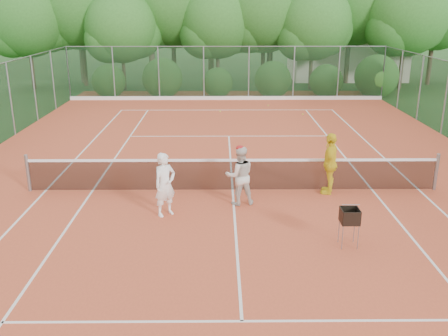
{
  "coord_description": "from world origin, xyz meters",
  "views": [
    {
      "loc": [
        -0.37,
        -13.72,
        5.17
      ],
      "look_at": [
        -0.26,
        -1.2,
        1.1
      ],
      "focal_mm": 40.0,
      "sensor_mm": 36.0,
      "label": 1
    }
  ],
  "objects_px": {
    "player_yellow": "(330,163)",
    "ball_hopper": "(350,217)",
    "player_white": "(165,185)",
    "player_center_grp": "(240,175)"
  },
  "relations": [
    {
      "from": "player_yellow",
      "to": "ball_hopper",
      "type": "height_order",
      "value": "player_yellow"
    },
    {
      "from": "player_yellow",
      "to": "ball_hopper",
      "type": "xyz_separation_m",
      "value": [
        -0.26,
        -3.36,
        -0.18
      ]
    },
    {
      "from": "player_white",
      "to": "player_center_grp",
      "type": "bearing_deg",
      "value": -18.2
    },
    {
      "from": "ball_hopper",
      "to": "player_yellow",
      "type": "bearing_deg",
      "value": 61.52
    },
    {
      "from": "player_white",
      "to": "player_center_grp",
      "type": "relative_size",
      "value": 1.0
    },
    {
      "from": "player_center_grp",
      "to": "player_yellow",
      "type": "xyz_separation_m",
      "value": [
        2.61,
        0.83,
        0.07
      ]
    },
    {
      "from": "player_center_grp",
      "to": "ball_hopper",
      "type": "xyz_separation_m",
      "value": [
        2.35,
        -2.53,
        -0.11
      ]
    },
    {
      "from": "player_center_grp",
      "to": "player_yellow",
      "type": "relative_size",
      "value": 0.93
    },
    {
      "from": "player_white",
      "to": "player_yellow",
      "type": "xyz_separation_m",
      "value": [
        4.54,
        1.57,
        0.06
      ]
    },
    {
      "from": "player_white",
      "to": "player_yellow",
      "type": "height_order",
      "value": "player_yellow"
    }
  ]
}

